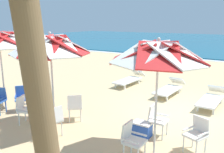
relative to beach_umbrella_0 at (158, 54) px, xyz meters
The scene contains 15 objects.
ground_plane 3.75m from the beach_umbrella_0, 94.55° to the left, with size 80.00×80.00×0.00m, color #D3B784.
beach_umbrella_0 is the anchor object (origin of this frame).
plastic_chair_0 2.10m from the beach_umbrella_0, 109.57° to the left, with size 0.47×0.45×0.87m.
plastic_chair_1 1.96m from the beach_umbrella_0, 125.42° to the right, with size 0.47×0.45×0.87m.
plastic_chair_2 2.12m from the beach_umbrella_0, 36.63° to the left, with size 0.57×0.59×0.87m.
beach_umbrella_1 3.06m from the beach_umbrella_0, behind, with size 2.22×2.22×2.77m.
plastic_chair_3 3.27m from the beach_umbrella_0, 166.43° to the right, with size 0.55×0.52×0.87m.
plastic_chair_4 3.42m from the beach_umbrella_0, behind, with size 0.63×0.63×0.87m.
plastic_chair_5 4.40m from the beach_umbrella_0, behind, with size 0.59×0.57×0.87m.
plastic_chair_6 5.30m from the beach_umbrella_0, behind, with size 0.63×0.63×0.87m.
sun_lounger_0 4.71m from the beach_umbrella_0, 83.37° to the left, with size 0.69×2.16×0.62m.
sun_lounger_1 5.28m from the beach_umbrella_0, 105.04° to the left, with size 0.75×2.18×0.62m.
sun_lounger_2 6.62m from the beach_umbrella_0, 123.32° to the left, with size 0.76×2.18×0.62m.
palm_tree_4 2.88m from the beach_umbrella_0, 99.41° to the right, with size 2.95×2.77×4.30m.
cooler_box 2.34m from the beach_umbrella_0, 133.58° to the left, with size 0.50×0.34×0.40m.
Camera 1 is at (2.15, -7.81, 3.06)m, focal length 39.08 mm.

